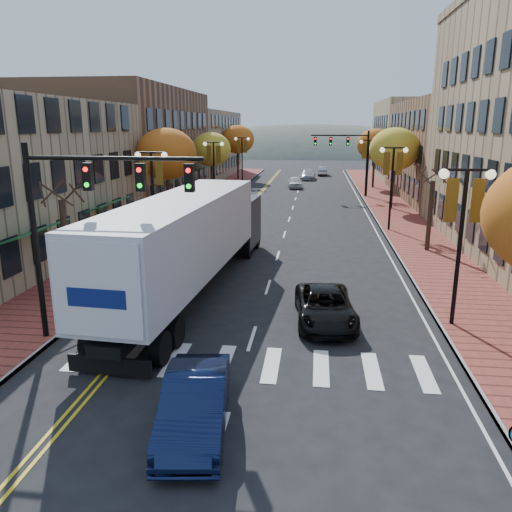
% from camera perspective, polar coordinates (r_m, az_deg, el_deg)
% --- Properties ---
extents(ground, '(200.00, 200.00, 0.00)m').
position_cam_1_polar(ground, '(14.93, -2.52, -15.61)').
color(ground, black).
rests_on(ground, ground).
extents(sidewalk_left, '(4.00, 85.00, 0.15)m').
position_cam_1_polar(sidewalk_left, '(47.16, -6.90, 5.51)').
color(sidewalk_left, brown).
rests_on(sidewalk_left, ground).
extents(sidewalk_right, '(4.00, 85.00, 0.15)m').
position_cam_1_polar(sidewalk_right, '(46.32, 15.37, 4.93)').
color(sidewalk_right, brown).
rests_on(sidewalk_right, ground).
extents(building_left_mid, '(12.00, 24.00, 11.00)m').
position_cam_1_polar(building_left_mid, '(52.38, -14.88, 12.02)').
color(building_left_mid, brown).
rests_on(building_left_mid, ground).
extents(building_left_far, '(12.00, 26.00, 9.50)m').
position_cam_1_polar(building_left_far, '(76.21, -7.83, 12.50)').
color(building_left_far, '#9E8966').
rests_on(building_left_far, ground).
extents(building_right_mid, '(15.00, 24.00, 10.00)m').
position_cam_1_polar(building_right_mid, '(57.14, 23.99, 10.94)').
color(building_right_mid, brown).
rests_on(building_right_mid, ground).
extents(building_right_far, '(15.00, 20.00, 11.00)m').
position_cam_1_polar(building_right_far, '(78.45, 19.42, 12.43)').
color(building_right_far, '#9E8966').
rests_on(building_right_far, ground).
extents(tree_left_a, '(0.28, 0.28, 4.20)m').
position_cam_1_polar(tree_left_a, '(24.12, -20.89, 1.07)').
color(tree_left_a, '#382619').
rests_on(tree_left_a, sidewalk_left).
extents(tree_left_b, '(4.48, 4.48, 7.21)m').
position_cam_1_polar(tree_left_b, '(38.42, -10.19, 11.38)').
color(tree_left_b, '#382619').
rests_on(tree_left_b, sidewalk_left).
extents(tree_left_c, '(4.16, 4.16, 6.69)m').
position_cam_1_polar(tree_left_c, '(53.93, -5.15, 12.03)').
color(tree_left_c, '#382619').
rests_on(tree_left_c, sidewalk_left).
extents(tree_left_d, '(4.61, 4.61, 7.42)m').
position_cam_1_polar(tree_left_d, '(71.61, -2.10, 13.17)').
color(tree_left_d, '#382619').
rests_on(tree_left_d, sidewalk_left).
extents(tree_right_b, '(0.28, 0.28, 4.20)m').
position_cam_1_polar(tree_right_b, '(31.89, 19.24, 4.36)').
color(tree_right_b, '#382619').
rests_on(tree_right_b, sidewalk_right).
extents(tree_right_c, '(4.48, 4.48, 7.21)m').
position_cam_1_polar(tree_right_c, '(47.24, 15.56, 11.66)').
color(tree_right_c, '#382619').
rests_on(tree_right_c, sidewalk_right).
extents(tree_right_d, '(4.35, 4.35, 7.00)m').
position_cam_1_polar(tree_right_d, '(63.11, 13.45, 12.29)').
color(tree_right_d, '#382619').
rests_on(tree_right_d, sidewalk_right).
extents(lamp_left_b, '(1.96, 0.36, 6.05)m').
position_cam_1_polar(lamp_left_b, '(30.46, -11.76, 8.31)').
color(lamp_left_b, black).
rests_on(lamp_left_b, ground).
extents(lamp_left_c, '(1.96, 0.36, 6.05)m').
position_cam_1_polar(lamp_left_c, '(47.81, -4.85, 10.78)').
color(lamp_left_c, black).
rests_on(lamp_left_c, ground).
extents(lamp_left_d, '(1.96, 0.36, 6.05)m').
position_cam_1_polar(lamp_left_d, '(65.50, -1.60, 11.88)').
color(lamp_left_d, black).
rests_on(lamp_left_d, ground).
extents(lamp_right_a, '(1.96, 0.36, 6.05)m').
position_cam_1_polar(lamp_right_a, '(19.71, 22.55, 4.12)').
color(lamp_right_a, black).
rests_on(lamp_right_a, ground).
extents(lamp_right_b, '(1.96, 0.36, 6.05)m').
position_cam_1_polar(lamp_right_b, '(37.23, 15.33, 9.21)').
color(lamp_right_b, black).
rests_on(lamp_right_b, ground).
extents(lamp_right_c, '(1.96, 0.36, 6.05)m').
position_cam_1_polar(lamp_right_c, '(55.06, 12.71, 11.00)').
color(lamp_right_c, black).
rests_on(lamp_right_c, ground).
extents(traffic_mast_near, '(6.10, 0.35, 7.00)m').
position_cam_1_polar(traffic_mast_near, '(17.66, -18.94, 5.41)').
color(traffic_mast_near, black).
rests_on(traffic_mast_near, ground).
extents(traffic_mast_far, '(6.10, 0.34, 7.00)m').
position_cam_1_polar(traffic_mast_far, '(54.86, 10.60, 11.75)').
color(traffic_mast_far, black).
rests_on(traffic_mast_far, ground).
extents(semi_truck, '(4.18, 18.41, 4.56)m').
position_cam_1_polar(semi_truck, '(23.00, -7.18, 2.38)').
color(semi_truck, black).
rests_on(semi_truck, ground).
extents(navy_sedan, '(2.11, 4.64, 1.47)m').
position_cam_1_polar(navy_sedan, '(13.21, -6.98, -16.37)').
color(navy_sedan, '#0C1433').
rests_on(navy_sedan, ground).
extents(black_suv, '(2.61, 4.95, 1.33)m').
position_cam_1_polar(black_suv, '(19.80, 7.90, -5.73)').
color(black_suv, black).
rests_on(black_suv, ground).
extents(car_far_white, '(2.01, 4.21, 1.39)m').
position_cam_1_polar(car_far_white, '(62.54, 4.49, 8.40)').
color(car_far_white, silver).
rests_on(car_far_white, ground).
extents(car_far_silver, '(2.14, 4.89, 1.40)m').
position_cam_1_polar(car_far_silver, '(72.59, 5.96, 9.24)').
color(car_far_silver, '#ACAEB4').
rests_on(car_far_silver, ground).
extents(car_far_oncoming, '(1.53, 4.23, 1.39)m').
position_cam_1_polar(car_far_oncoming, '(79.09, 7.59, 9.63)').
color(car_far_oncoming, '#B9B9C1').
rests_on(car_far_oncoming, ground).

